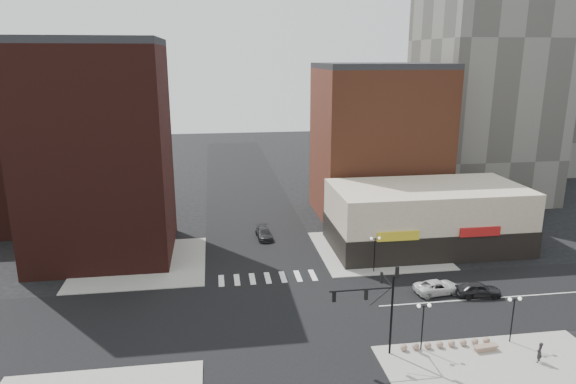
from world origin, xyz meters
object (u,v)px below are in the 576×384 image
object	(u,v)px
street_lamp_se_a	(423,315)
street_lamp_ne	(375,245)
traffic_signal	(379,298)
stone_bench	(485,348)
dark_sedan_north	(264,233)
dark_sedan_east	(478,289)
pedestrian	(539,352)
white_suv	(438,287)
street_lamp_se_b	(514,308)

from	to	relation	value
street_lamp_se_a	street_lamp_ne	xyz separation A→B (m)	(1.00, 16.00, 0.00)
traffic_signal	stone_bench	distance (m)	10.14
traffic_signal	dark_sedan_north	distance (m)	29.90
dark_sedan_north	stone_bench	world-z (taller)	dark_sedan_north
dark_sedan_east	pedestrian	distance (m)	11.82
dark_sedan_east	stone_bench	xyz separation A→B (m)	(-4.45, -9.62, -0.40)
street_lamp_se_a	stone_bench	bearing A→B (deg)	-10.88
white_suv	pedestrian	world-z (taller)	pedestrian
street_lamp_se_b	white_suv	world-z (taller)	street_lamp_se_b
street_lamp_se_a	street_lamp_ne	size ratio (longest dim) A/B	1.00
street_lamp_se_b	street_lamp_ne	size ratio (longest dim) A/B	1.00
street_lamp_se_a	dark_sedan_east	size ratio (longest dim) A/B	0.92
pedestrian	dark_sedan_east	bearing A→B (deg)	-134.00
dark_sedan_north	stone_bench	size ratio (longest dim) A/B	2.22
street_lamp_se_b	pedestrian	bearing A→B (deg)	-80.05
dark_sedan_east	pedestrian	bearing A→B (deg)	-179.53
white_suv	dark_sedan_east	xyz separation A→B (m)	(3.74, -1.30, 0.09)
street_lamp_se_b	street_lamp_ne	bearing A→B (deg)	113.63
stone_bench	dark_sedan_east	bearing A→B (deg)	60.37
traffic_signal	street_lamp_ne	xyz separation A→B (m)	(4.76, 15.83, -1.67)
street_lamp_se_b	dark_sedan_north	xyz separation A→B (m)	(-18.20, 29.05, -2.62)
white_suv	stone_bench	xyz separation A→B (m)	(-0.70, -10.92, -0.31)
traffic_signal	stone_bench	world-z (taller)	traffic_signal
street_lamp_se_b	pedestrian	size ratio (longest dim) A/B	2.40
street_lamp_se_b	dark_sedan_east	xyz separation A→B (m)	(1.65, 8.62, -2.52)
street_lamp_se_a	stone_bench	distance (m)	6.05
street_lamp_se_b	dark_sedan_east	size ratio (longest dim) A/B	0.92
street_lamp_se_b	pedestrian	distance (m)	3.94
street_lamp_se_a	dark_sedan_north	world-z (taller)	street_lamp_se_a
pedestrian	street_lamp_se_b	bearing A→B (deg)	-118.72
traffic_signal	white_suv	distance (m)	14.38
street_lamp_ne	traffic_signal	bearing A→B (deg)	-106.75
dark_sedan_north	white_suv	bearing A→B (deg)	-53.01
street_lamp_se_a	white_suv	bearing A→B (deg)	59.23
pedestrian	white_suv	bearing A→B (deg)	-117.22
dark_sedan_east	street_lamp_se_b	bearing A→B (deg)	174.96
white_suv	stone_bench	size ratio (longest dim) A/B	2.36
street_lamp_se_a	white_suv	distance (m)	11.83
street_lamp_ne	dark_sedan_east	world-z (taller)	street_lamp_ne
white_suv	dark_sedan_north	size ratio (longest dim) A/B	1.06
traffic_signal	street_lamp_se_b	bearing A→B (deg)	-0.82
dark_sedan_east	stone_bench	world-z (taller)	dark_sedan_east
street_lamp_se_b	street_lamp_se_a	bearing A→B (deg)	180.00
traffic_signal	street_lamp_se_b	size ratio (longest dim) A/B	1.87
street_lamp_se_a	white_suv	size ratio (longest dim) A/B	0.84
traffic_signal	white_suv	world-z (taller)	traffic_signal
dark_sedan_east	street_lamp_se_a	bearing A→B (deg)	137.56
dark_sedan_east	traffic_signal	bearing A→B (deg)	128.00
white_suv	dark_sedan_north	world-z (taller)	white_suv
street_lamp_ne	dark_sedan_north	xyz separation A→B (m)	(-11.20, 13.05, -2.62)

